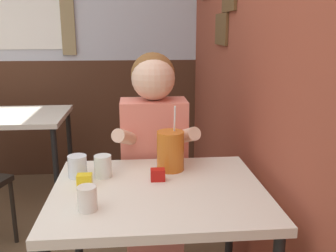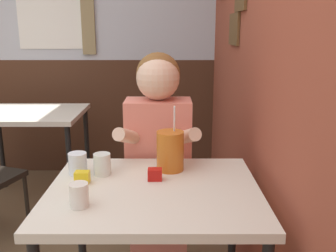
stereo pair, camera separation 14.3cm
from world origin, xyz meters
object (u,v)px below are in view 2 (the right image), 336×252
main_table (156,207)px  person_seated (160,163)px  cocktail_pitcher (172,151)px  background_table (31,123)px

main_table → person_seated: bearing=89.3°
cocktail_pitcher → person_seated: bearing=102.2°
main_table → background_table: bearing=125.6°
main_table → background_table: (-1.03, 1.44, -0.00)m
main_table → background_table: size_ratio=1.02×
person_seated → background_table: bearing=137.3°
person_seated → main_table: bearing=-90.7°
main_table → person_seated: 0.48m
background_table → cocktail_pitcher: bearing=-48.4°
cocktail_pitcher → main_table: bearing=-108.2°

